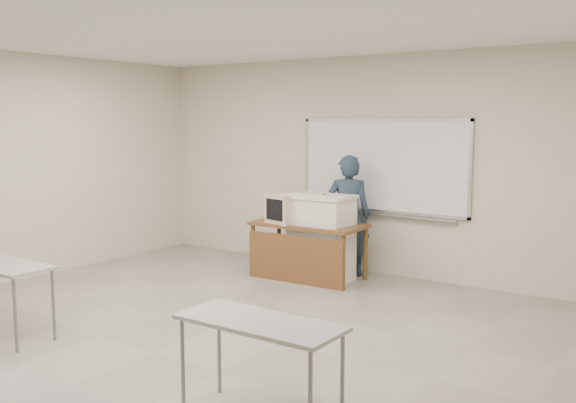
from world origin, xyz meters
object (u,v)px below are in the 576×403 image
Objects in this scene: podium at (321,237)px; laptop at (328,219)px; whiteboard at (383,167)px; mouse at (337,227)px; presenter at (348,215)px; instructor_desk at (304,239)px; crt_monitor at (288,208)px; keyboard at (309,194)px.

podium reaches higher than laptop.
mouse is at bearing -98.81° from whiteboard.
whiteboard is 1.50× the size of presenter.
instructor_desk is at bearing 33.71° from presenter.
mouse is (-0.15, -0.97, -0.71)m from whiteboard.
presenter is at bearing -138.09° from whiteboard.
mouse is at bearing -10.89° from instructor_desk.
crt_monitor is at bearing -164.84° from podium.
keyboard is at bearing 154.15° from mouse.
laptop reaches higher than instructor_desk.
laptop is 3.41× the size of mouse.
keyboard is (-0.65, -0.85, -0.33)m from whiteboard.
instructor_desk is 3.15× the size of crt_monitor.
podium is at bearing 12.43° from keyboard.
whiteboard is 24.91× the size of mouse.
mouse is 0.64m from keyboard.
keyboard is (-0.50, 0.12, 0.38)m from mouse.
instructor_desk is at bearing 158.58° from mouse.
mouse is 0.68m from presenter.
laptop reaches higher than mouse.
presenter is (0.30, 0.53, -0.33)m from keyboard.
crt_monitor is 0.29× the size of presenter.
whiteboard reaches higher than podium.
whiteboard is 5.17× the size of crt_monitor.
laptop is at bearing 123.43° from mouse.
keyboard reaches higher than mouse.
whiteboard is 1.12m from keyboard.
keyboard is (0.30, 0.04, 0.21)m from crt_monitor.
whiteboard is 1.21m from mouse.
instructor_desk is 0.46m from crt_monitor.
keyboard is at bearing -113.16° from laptop.
whiteboard is 2.17× the size of podium.
crt_monitor reaches higher than mouse.
podium is 0.60m from keyboard.
instructor_desk is 0.72m from presenter.
keyboard is (-0.15, -0.08, 0.58)m from podium.
instructor_desk is at bearing -128.52° from whiteboard.
presenter reaches higher than crt_monitor.
instructor_desk is at bearing -151.12° from podium.
mouse reaches higher than instructor_desk.
mouse is (0.80, -0.08, -0.18)m from crt_monitor.
instructor_desk is (-0.70, -0.88, -0.93)m from whiteboard.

